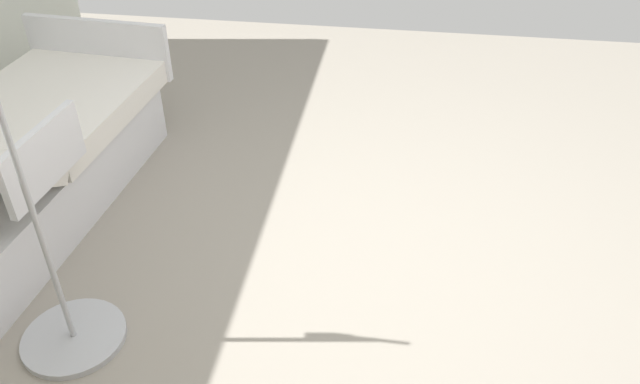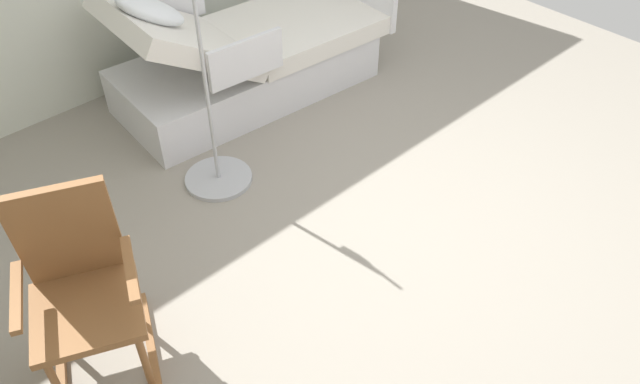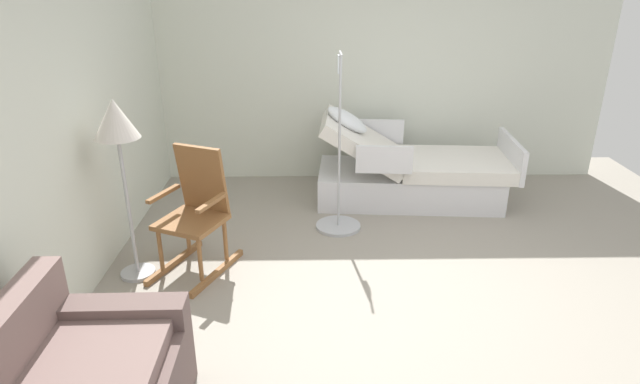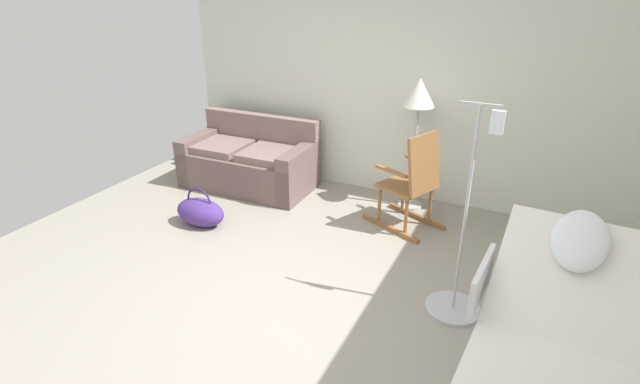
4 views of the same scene
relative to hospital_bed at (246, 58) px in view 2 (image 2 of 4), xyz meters
The scene contains 4 objects.
ground_plane 1.90m from the hospital_bed, behind, with size 6.50×6.50×0.00m, color gray.
hospital_bed is the anchor object (origin of this frame).
rocking_chair 2.47m from the hospital_bed, 124.99° to the left, with size 0.89×0.74×1.05m.
iv_pole 1.06m from the hospital_bed, 130.52° to the left, with size 0.44×0.44×1.69m.
Camera 2 is at (-1.63, 2.24, 2.74)m, focal length 35.90 mm.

